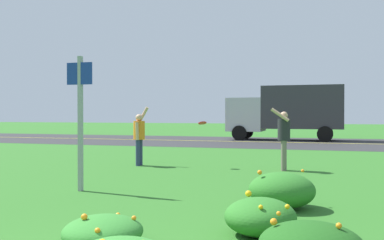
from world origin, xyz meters
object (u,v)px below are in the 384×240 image
(person_thrower_orange_shirt, at_px, (139,135))
(box_truck_silver, at_px, (287,110))
(person_catcher_dark_shirt, at_px, (284,135))
(frisbee_red, at_px, (202,123))
(sign_post_near_path, at_px, (80,110))

(person_thrower_orange_shirt, distance_m, box_truck_silver, 15.01)
(box_truck_silver, bearing_deg, person_thrower_orange_shirt, -101.55)
(person_thrower_orange_shirt, relative_size, person_catcher_dark_shirt, 1.03)
(person_thrower_orange_shirt, xyz_separation_m, frisbee_red, (1.93, 0.15, 0.36))
(sign_post_near_path, xyz_separation_m, box_truck_silver, (2.31, 19.10, 0.17))
(person_thrower_orange_shirt, height_order, frisbee_red, person_thrower_orange_shirt)
(sign_post_near_path, xyz_separation_m, person_catcher_dark_shirt, (3.57, 4.53, -0.66))
(person_catcher_dark_shirt, distance_m, frisbee_red, 2.36)
(sign_post_near_path, distance_m, frisbee_red, 4.75)
(sign_post_near_path, height_order, box_truck_silver, box_truck_silver)
(person_catcher_dark_shirt, bearing_deg, person_thrower_orange_shirt, -178.62)
(sign_post_near_path, bearing_deg, person_thrower_orange_shirt, 98.88)
(sign_post_near_path, bearing_deg, frisbee_red, 74.85)
(person_thrower_orange_shirt, height_order, box_truck_silver, box_truck_silver)
(person_thrower_orange_shirt, bearing_deg, sign_post_near_path, -81.12)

